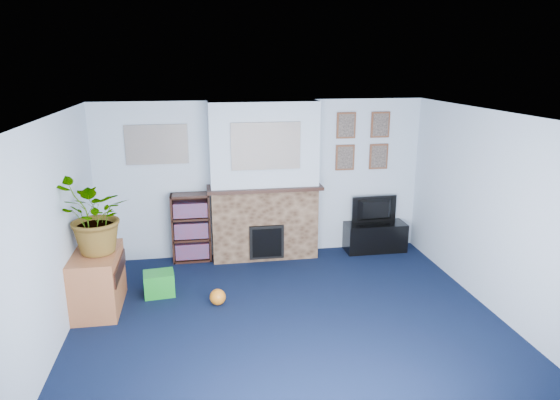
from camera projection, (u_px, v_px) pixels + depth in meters
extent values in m
cube|color=black|center=(289.00, 321.00, 5.86)|extent=(5.00, 4.50, 0.01)
cube|color=white|center=(290.00, 116.00, 5.21)|extent=(5.00, 4.50, 0.01)
cube|color=silver|center=(262.00, 179.00, 7.67)|extent=(5.00, 0.04, 2.40)
cube|color=silver|center=(349.00, 328.00, 3.40)|extent=(5.00, 0.04, 2.40)
cube|color=silver|center=(51.00, 237.00, 5.14)|extent=(0.04, 4.50, 2.40)
cube|color=silver|center=(495.00, 214.00, 5.93)|extent=(0.04, 4.50, 2.40)
cube|color=brown|center=(265.00, 223.00, 7.66)|extent=(1.60, 0.40, 1.10)
cube|color=brown|center=(264.00, 146.00, 7.34)|extent=(1.60, 0.40, 1.30)
cube|color=brown|center=(265.00, 187.00, 7.48)|extent=(1.72, 0.50, 0.05)
cube|color=brown|center=(267.00, 242.00, 7.52)|extent=(0.52, 0.08, 0.52)
cube|color=brown|center=(267.00, 243.00, 7.48)|extent=(0.44, 0.02, 0.44)
cube|color=gray|center=(266.00, 146.00, 7.12)|extent=(1.00, 0.03, 0.68)
cube|color=gray|center=(157.00, 145.00, 7.26)|extent=(0.90, 0.03, 0.58)
cube|color=brown|center=(346.00, 125.00, 7.65)|extent=(0.30, 0.03, 0.40)
cube|color=brown|center=(380.00, 125.00, 7.73)|extent=(0.30, 0.03, 0.40)
cube|color=brown|center=(345.00, 158.00, 7.78)|extent=(0.30, 0.03, 0.40)
cube|color=brown|center=(379.00, 156.00, 7.87)|extent=(0.30, 0.03, 0.40)
cube|color=black|center=(375.00, 237.00, 8.01)|extent=(0.96, 0.41, 0.46)
imported|color=black|center=(376.00, 210.00, 7.91)|extent=(0.74, 0.13, 0.42)
cube|color=black|center=(191.00, 225.00, 7.66)|extent=(0.58, 0.02, 1.05)
cube|color=black|center=(173.00, 228.00, 7.49)|extent=(0.03, 0.28, 1.05)
cube|color=black|center=(210.00, 227.00, 7.58)|extent=(0.03, 0.28, 1.05)
cube|color=black|center=(193.00, 259.00, 7.67)|extent=(0.56, 0.28, 0.03)
cube|color=black|center=(192.00, 238.00, 7.58)|extent=(0.56, 0.28, 0.03)
cube|color=black|center=(191.00, 218.00, 7.49)|extent=(0.56, 0.28, 0.03)
cube|color=black|center=(190.00, 195.00, 7.40)|extent=(0.56, 0.28, 0.03)
cube|color=black|center=(192.00, 250.00, 7.62)|extent=(0.50, 0.22, 0.24)
cube|color=black|center=(191.00, 229.00, 7.53)|extent=(0.50, 0.22, 0.24)
cube|color=black|center=(190.00, 209.00, 7.45)|extent=(0.50, 0.22, 0.22)
cube|color=#A15933|center=(98.00, 282.00, 6.10)|extent=(0.52, 0.94, 0.73)
imported|color=#26661E|center=(95.00, 216.00, 5.83)|extent=(0.91, 0.99, 0.94)
cube|color=gold|center=(262.00, 182.00, 7.43)|extent=(0.10, 0.06, 0.14)
cylinder|color=#B2BFC6|center=(289.00, 180.00, 7.49)|extent=(0.05, 0.05, 0.17)
sphere|color=gray|center=(231.00, 183.00, 7.35)|extent=(0.13, 0.13, 0.13)
cylinder|color=orange|center=(305.00, 181.00, 7.53)|extent=(0.06, 0.06, 0.11)
cube|color=#198C26|center=(159.00, 285.00, 6.50)|extent=(0.41, 0.35, 0.31)
sphere|color=orange|center=(218.00, 298.00, 6.25)|extent=(0.20, 0.20, 0.20)
cube|color=orange|center=(90.00, 312.00, 5.86)|extent=(0.20, 0.20, 0.22)
cylinder|color=yellow|center=(97.00, 300.00, 6.24)|extent=(0.31, 0.14, 0.18)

